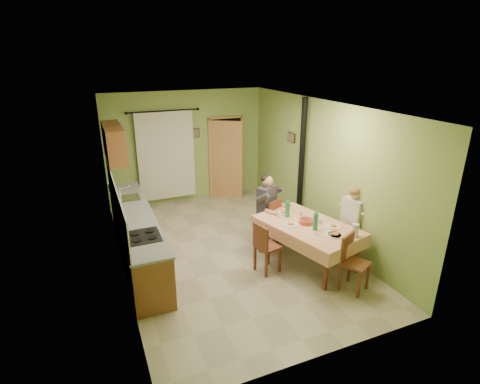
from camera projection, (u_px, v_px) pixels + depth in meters
name	position (u px, v px, depth m)	size (l,w,h in m)	color
floor	(230.00, 250.00, 7.36)	(4.00, 6.00, 0.01)	tan
room_shell	(229.00, 161.00, 6.72)	(4.04, 6.04, 2.82)	#8CAA57
kitchen_run	(136.00, 235.00, 6.92)	(0.64, 3.64, 1.56)	brown
upper_cabinets	(114.00, 143.00, 7.48)	(0.35, 1.40, 0.70)	brown
curtain	(166.00, 156.00, 9.22)	(1.70, 0.07, 2.22)	black
doorway	(226.00, 158.00, 9.84)	(0.96, 0.47, 2.15)	black
dining_table	(307.00, 243.00, 6.83)	(1.57, 2.09, 0.76)	#E49C7A
tableware	(314.00, 223.00, 6.61)	(0.94, 1.48, 0.33)	white
chair_far	(268.00, 228.00, 7.61)	(0.52, 0.52, 0.94)	brown
chair_near	(354.00, 274.00, 6.05)	(0.51, 0.51, 0.94)	brown
chair_right	(351.00, 242.00, 7.05)	(0.51, 0.51, 0.99)	brown
chair_left	(267.00, 256.00, 6.56)	(0.45, 0.45, 0.92)	brown
man_far	(268.00, 201.00, 7.41)	(0.65, 0.61, 1.39)	#38333D
man_right	(354.00, 214.00, 6.83)	(0.54, 0.63, 1.39)	beige
stove_flue	(300.00, 180.00, 8.21)	(0.24, 0.24, 2.80)	black
picture_back	(196.00, 133.00, 9.40)	(0.19, 0.03, 0.23)	black
picture_right	(291.00, 137.00, 8.46)	(0.03, 0.31, 0.21)	brown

